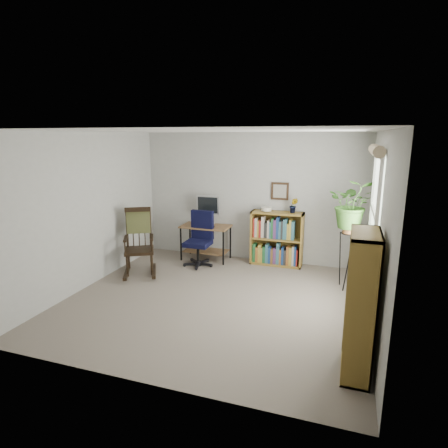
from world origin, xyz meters
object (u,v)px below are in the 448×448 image
(rocking_chair, at_px, (139,242))
(tall_bookshelf, at_px, (360,305))
(desk, at_px, (206,242))
(office_chair, at_px, (198,239))
(low_bookshelf, at_px, (277,239))

(rocking_chair, distance_m, tall_bookshelf, 3.92)
(desk, bearing_deg, office_chair, -90.15)
(rocking_chair, height_order, tall_bookshelf, tall_bookshelf)
(tall_bookshelf, bearing_deg, low_bookshelf, 114.85)
(desk, height_order, low_bookshelf, low_bookshelf)
(desk, distance_m, rocking_chair, 1.38)
(rocking_chair, xyz_separation_m, low_bookshelf, (2.14, 1.23, -0.08))
(desk, bearing_deg, tall_bookshelf, -46.25)
(rocking_chair, height_order, low_bookshelf, rocking_chair)
(rocking_chair, xyz_separation_m, tall_bookshelf, (3.52, -1.74, 0.15))
(low_bookshelf, bearing_deg, tall_bookshelf, -65.15)
(office_chair, xyz_separation_m, low_bookshelf, (1.35, 0.52, -0.01))
(office_chair, bearing_deg, tall_bookshelf, -38.56)
(desk, height_order, office_chair, office_chair)
(desk, xyz_separation_m, tall_bookshelf, (2.72, -2.84, 0.40))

